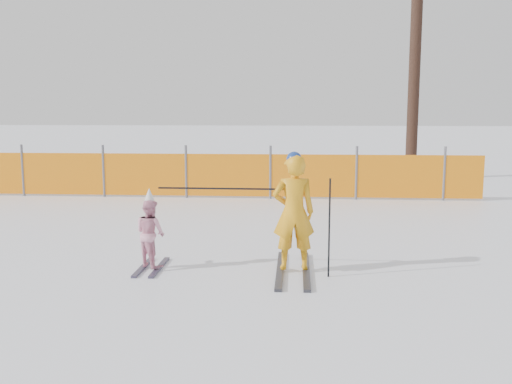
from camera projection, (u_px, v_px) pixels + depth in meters
ground at (253, 274)px, 7.36m from camera, size 120.00×120.00×0.00m
adult at (294, 213)px, 7.36m from camera, size 0.58×1.72×1.58m
child at (150, 232)px, 7.56m from camera, size 0.56×0.94×1.09m
ski_poles at (267, 205)px, 7.29m from camera, size 2.23×0.25×1.26m
safety_fence at (120, 174)px, 13.62m from camera, size 16.92×0.06×1.25m
tree_trunks at (454, 67)px, 16.60m from camera, size 4.56×0.49×6.74m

